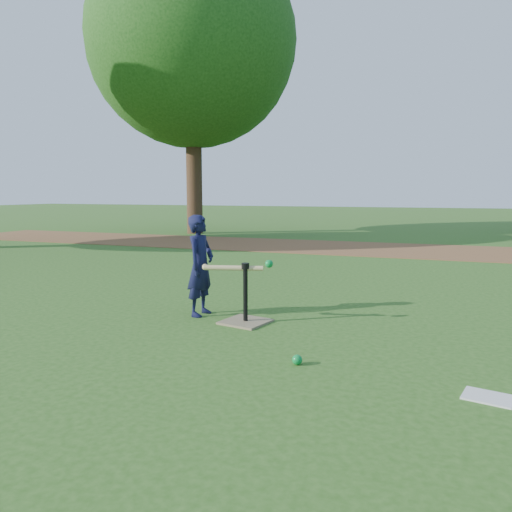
% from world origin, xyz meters
% --- Properties ---
extents(ground, '(80.00, 80.00, 0.00)m').
position_xyz_m(ground, '(0.00, 0.00, 0.00)').
color(ground, '#285116').
rests_on(ground, ground).
extents(dirt_strip, '(24.00, 3.00, 0.01)m').
position_xyz_m(dirt_strip, '(0.00, 7.50, 0.01)').
color(dirt_strip, brown).
rests_on(dirt_strip, ground).
extents(child, '(0.27, 0.40, 1.08)m').
position_xyz_m(child, '(-0.91, 0.49, 0.54)').
color(child, black).
rests_on(child, ground).
extents(wiffle_ball_ground, '(0.08, 0.08, 0.08)m').
position_xyz_m(wiffle_ball_ground, '(0.50, -0.66, 0.04)').
color(wiffle_ball_ground, '#0B8233').
rests_on(wiffle_ball_ground, ground).
extents(clipboard, '(0.34, 0.29, 0.01)m').
position_xyz_m(clipboard, '(1.83, -0.82, 0.01)').
color(clipboard, silver).
rests_on(clipboard, ground).
extents(batting_tee, '(0.51, 0.51, 0.61)m').
position_xyz_m(batting_tee, '(-0.34, 0.35, 0.11)').
color(batting_tee, '#7F6F51').
rests_on(batting_tee, ground).
extents(swing_action, '(0.73, 0.21, 0.13)m').
position_xyz_m(swing_action, '(-0.41, 0.34, 0.57)').
color(swing_action, tan).
rests_on(swing_action, ground).
extents(tree_left, '(6.40, 6.40, 9.08)m').
position_xyz_m(tree_left, '(-6.00, 10.00, 5.87)').
color(tree_left, '#382316').
rests_on(tree_left, ground).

